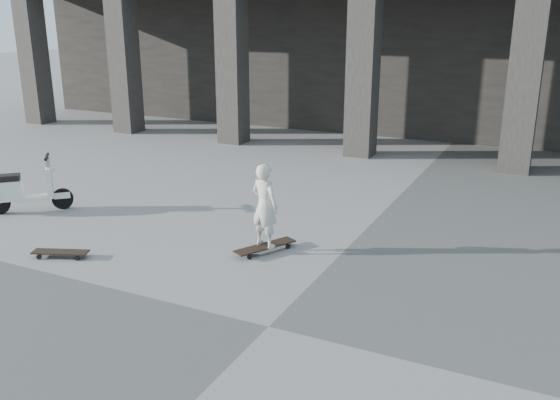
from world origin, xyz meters
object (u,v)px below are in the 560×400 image
at_px(skateboard_spare, 60,253).
at_px(scooter, 15,191).
at_px(longboard, 265,247).
at_px(child, 265,205).

relative_size(skateboard_spare, scooter, 0.72).
relative_size(longboard, child, 0.79).
bearing_deg(scooter, longboard, -38.88).
bearing_deg(skateboard_spare, scooter, 130.42).
xyz_separation_m(longboard, scooter, (-4.73, -0.27, 0.31)).
bearing_deg(longboard, skateboard_spare, 147.59).
xyz_separation_m(longboard, child, (0.00, -0.00, 0.63)).
distance_m(child, scooter, 4.75).
bearing_deg(child, skateboard_spare, 44.10).
distance_m(longboard, scooter, 4.75).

